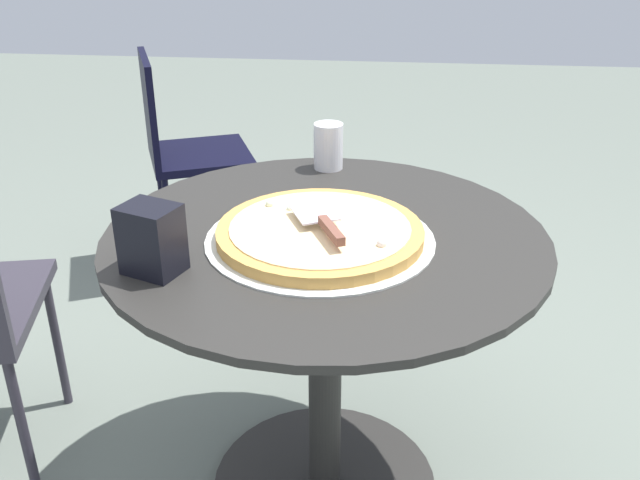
% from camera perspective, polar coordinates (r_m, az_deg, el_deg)
% --- Properties ---
extents(patio_table, '(0.93, 0.93, 0.71)m').
position_cam_1_polar(patio_table, '(1.59, 0.42, -6.45)').
color(patio_table, '#292825').
rests_on(patio_table, ground).
extents(pizza_on_tray, '(0.47, 0.47, 0.05)m').
position_cam_1_polar(pizza_on_tray, '(1.44, 0.00, 0.55)').
color(pizza_on_tray, silver).
rests_on(pizza_on_tray, patio_table).
extents(pizza_server, '(0.13, 0.21, 0.02)m').
position_cam_1_polar(pizza_server, '(1.41, 0.24, 1.48)').
color(pizza_server, silver).
rests_on(pizza_server, pizza_on_tray).
extents(drinking_cup, '(0.07, 0.07, 0.12)m').
position_cam_1_polar(drinking_cup, '(1.82, 0.68, 7.55)').
color(drinking_cup, silver).
rests_on(drinking_cup, patio_table).
extents(napkin_dispenser, '(0.12, 0.11, 0.13)m').
position_cam_1_polar(napkin_dispenser, '(1.34, -13.38, 0.05)').
color(napkin_dispenser, black).
rests_on(napkin_dispenser, patio_table).
extents(patio_chair_far, '(0.48, 0.48, 0.83)m').
position_cam_1_polar(patio_chair_far, '(2.73, -11.07, 7.55)').
color(patio_chair_far, black).
rests_on(patio_chair_far, ground).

